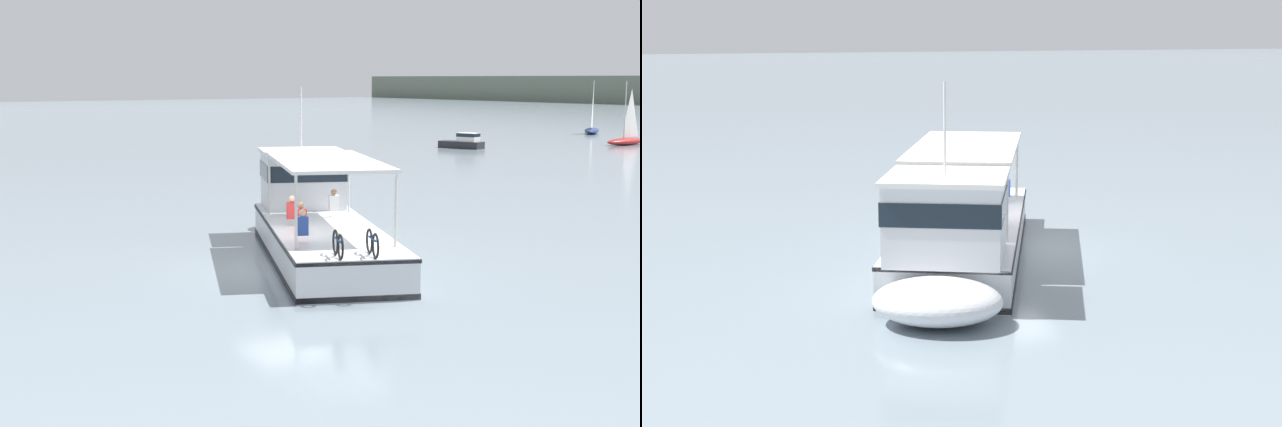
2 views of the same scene
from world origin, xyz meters
The scene contains 2 objects.
ground_plane centered at (0.00, 0.00, 0.00)m, with size 400.00×400.00×0.00m, color gray.
ferry_main centered at (-1.99, 2.30, 1.02)m, with size 12.90×7.84×5.32m.
Camera 2 is at (-25.06, 9.49, 6.58)m, focal length 51.55 mm.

